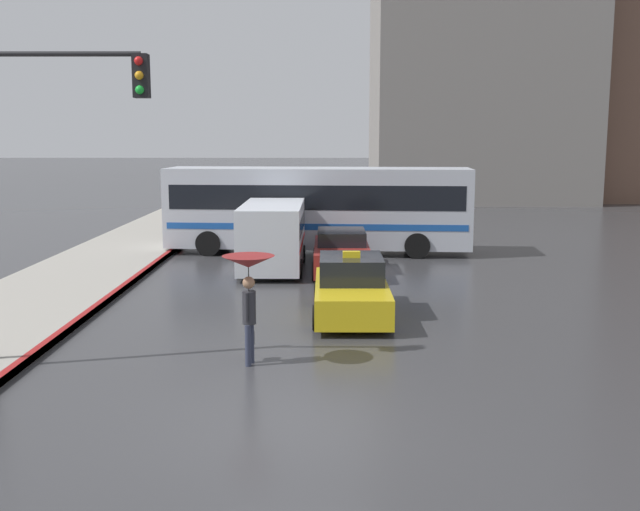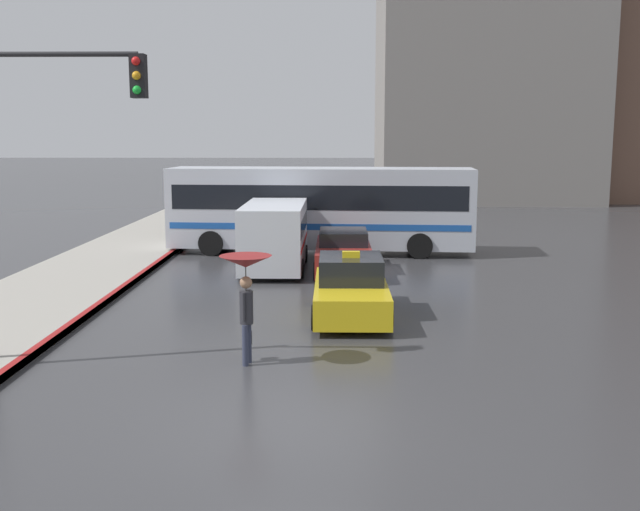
% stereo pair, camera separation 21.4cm
% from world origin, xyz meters
% --- Properties ---
extents(ground_plane, '(300.00, 300.00, 0.00)m').
position_xyz_m(ground_plane, '(0.00, 0.00, 0.00)').
color(ground_plane, '#38383A').
extents(taxi, '(1.91, 4.40, 1.67)m').
position_xyz_m(taxi, '(1.13, 7.42, 0.68)').
color(taxi, gold).
rests_on(taxi, ground_plane).
extents(sedan_red, '(1.91, 4.80, 1.39)m').
position_xyz_m(sedan_red, '(1.02, 13.65, 0.65)').
color(sedan_red, maroon).
rests_on(sedan_red, ground_plane).
extents(ambulance_van, '(2.12, 5.09, 2.25)m').
position_xyz_m(ambulance_van, '(-1.30, 14.07, 1.25)').
color(ambulance_van, silver).
rests_on(ambulance_van, ground_plane).
extents(city_bus, '(11.86, 3.33, 3.30)m').
position_xyz_m(city_bus, '(0.20, 17.95, 1.83)').
color(city_bus, '#B2B7C1').
rests_on(city_bus, ground_plane).
extents(pedestrian_with_umbrella, '(1.03, 1.03, 2.20)m').
position_xyz_m(pedestrian_with_umbrella, '(-1.03, 3.30, 1.78)').
color(pedestrian_with_umbrella, '#2D3347').
rests_on(pedestrian_with_umbrella, ground_plane).
extents(traffic_light, '(3.31, 0.38, 6.31)m').
position_xyz_m(traffic_light, '(-4.83, 3.09, 4.33)').
color(traffic_light, black).
rests_on(traffic_light, ground_plane).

